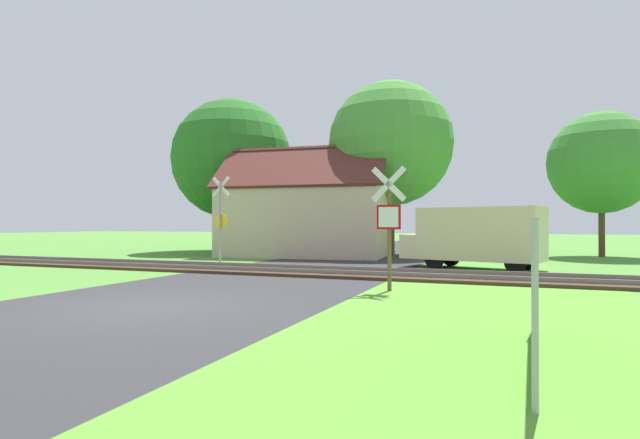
{
  "coord_description": "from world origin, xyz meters",
  "views": [
    {
      "loc": [
        6.72,
        -8.0,
        1.65
      ],
      "look_at": [
        0.5,
        8.32,
        1.8
      ],
      "focal_mm": 28.0,
      "sensor_mm": 36.0,
      "label": 1
    }
  ],
  "objects_px": {
    "tree_left": "(232,159)",
    "tree_far": "(601,163)",
    "tree_center": "(390,144)",
    "mail_truck": "(476,235)",
    "stop_sign_near": "(389,221)",
    "crossing_sign_far": "(220,215)",
    "house": "(306,218)",
    "fence_panel": "(534,290)"
  },
  "relations": [
    {
      "from": "tree_left",
      "to": "tree_far",
      "type": "bearing_deg",
      "value": 5.88
    },
    {
      "from": "crossing_sign_far",
      "to": "tree_left",
      "type": "xyz_separation_m",
      "value": [
        -4.21,
        7.95,
        3.55
      ]
    },
    {
      "from": "tree_center",
      "to": "mail_truck",
      "type": "relative_size",
      "value": 1.77
    },
    {
      "from": "stop_sign_near",
      "to": "crossing_sign_far",
      "type": "distance_m",
      "value": 10.76
    },
    {
      "from": "stop_sign_near",
      "to": "mail_truck",
      "type": "distance_m",
      "value": 7.15
    },
    {
      "from": "house",
      "to": "tree_center",
      "type": "xyz_separation_m",
      "value": [
        3.87,
        2.38,
        3.98
      ]
    },
    {
      "from": "stop_sign_near",
      "to": "crossing_sign_far",
      "type": "height_order",
      "value": "crossing_sign_far"
    },
    {
      "from": "stop_sign_near",
      "to": "house",
      "type": "xyz_separation_m",
      "value": [
        -7.03,
        11.69,
        0.2
      ]
    },
    {
      "from": "crossing_sign_far",
      "to": "tree_center",
      "type": "bearing_deg",
      "value": 59.32
    },
    {
      "from": "house",
      "to": "mail_truck",
      "type": "distance_m",
      "value": 9.87
    },
    {
      "from": "tree_far",
      "to": "mail_truck",
      "type": "xyz_separation_m",
      "value": [
        -5.46,
        -9.32,
        -3.47
      ]
    },
    {
      "from": "fence_panel",
      "to": "stop_sign_near",
      "type": "bearing_deg",
      "value": 31.12
    },
    {
      "from": "house",
      "to": "fence_panel",
      "type": "distance_m",
      "value": 19.94
    },
    {
      "from": "mail_truck",
      "to": "fence_panel",
      "type": "distance_m",
      "value": 12.53
    },
    {
      "from": "crossing_sign_far",
      "to": "house",
      "type": "relative_size",
      "value": 0.41
    },
    {
      "from": "house",
      "to": "tree_left",
      "type": "xyz_separation_m",
      "value": [
        -5.92,
        2.52,
        3.64
      ]
    },
    {
      "from": "tree_left",
      "to": "tree_far",
      "type": "xyz_separation_m",
      "value": [
        20.01,
        2.06,
        -0.87
      ]
    },
    {
      "from": "fence_panel",
      "to": "tree_center",
      "type": "bearing_deg",
      "value": 19.75
    },
    {
      "from": "crossing_sign_far",
      "to": "tree_left",
      "type": "bearing_deg",
      "value": 122.79
    },
    {
      "from": "tree_left",
      "to": "mail_truck",
      "type": "relative_size",
      "value": 1.76
    },
    {
      "from": "house",
      "to": "tree_left",
      "type": "height_order",
      "value": "tree_left"
    },
    {
      "from": "tree_left",
      "to": "stop_sign_near",
      "type": "bearing_deg",
      "value": -47.68
    },
    {
      "from": "crossing_sign_far",
      "to": "tree_far",
      "type": "relative_size",
      "value": 0.5
    },
    {
      "from": "stop_sign_near",
      "to": "tree_center",
      "type": "relative_size",
      "value": 0.33
    },
    {
      "from": "crossing_sign_far",
      "to": "tree_far",
      "type": "distance_m",
      "value": 18.89
    },
    {
      "from": "stop_sign_near",
      "to": "mail_truck",
      "type": "height_order",
      "value": "stop_sign_near"
    },
    {
      "from": "tree_left",
      "to": "fence_panel",
      "type": "bearing_deg",
      "value": -50.96
    },
    {
      "from": "house",
      "to": "fence_panel",
      "type": "height_order",
      "value": "house"
    },
    {
      "from": "stop_sign_near",
      "to": "tree_center",
      "type": "xyz_separation_m",
      "value": [
        -3.16,
        14.07,
        4.19
      ]
    },
    {
      "from": "tree_left",
      "to": "tree_far",
      "type": "distance_m",
      "value": 20.13
    },
    {
      "from": "house",
      "to": "tree_left",
      "type": "bearing_deg",
      "value": 151.58
    },
    {
      "from": "tree_center",
      "to": "tree_far",
      "type": "bearing_deg",
      "value": 12.18
    },
    {
      "from": "tree_center",
      "to": "fence_panel",
      "type": "height_order",
      "value": "tree_center"
    },
    {
      "from": "tree_center",
      "to": "tree_far",
      "type": "xyz_separation_m",
      "value": [
        10.22,
        2.21,
        -1.21
      ]
    },
    {
      "from": "stop_sign_near",
      "to": "fence_panel",
      "type": "height_order",
      "value": "stop_sign_near"
    },
    {
      "from": "house",
      "to": "tree_far",
      "type": "xyz_separation_m",
      "value": [
        14.09,
        4.58,
        2.78
      ]
    },
    {
      "from": "tree_left",
      "to": "mail_truck",
      "type": "distance_m",
      "value": 16.82
    },
    {
      "from": "tree_center",
      "to": "mail_truck",
      "type": "distance_m",
      "value": 9.75
    },
    {
      "from": "stop_sign_near",
      "to": "tree_left",
      "type": "height_order",
      "value": "tree_left"
    },
    {
      "from": "fence_panel",
      "to": "house",
      "type": "bearing_deg",
      "value": 32.54
    },
    {
      "from": "crossing_sign_far",
      "to": "mail_truck",
      "type": "relative_size",
      "value": 0.7
    },
    {
      "from": "stop_sign_near",
      "to": "fence_panel",
      "type": "xyz_separation_m",
      "value": [
        3.04,
        -5.49,
        -0.88
      ]
    }
  ]
}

